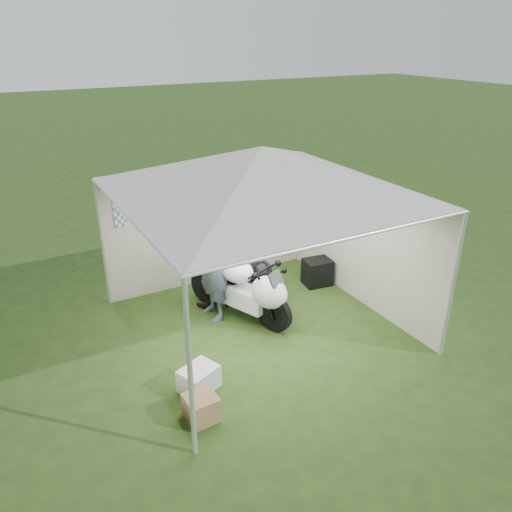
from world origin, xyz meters
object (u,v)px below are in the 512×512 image
object	(u,v)px
person_dark_jacket	(208,263)
canopy_tent	(261,175)
crate_0	(199,379)
motorcycle_black	(263,283)
motorcycle_white	(244,287)
paddock_stand	(250,280)
person_blue_jacket	(213,264)
crate_1	(201,408)
equipment_box	(317,272)

from	to	relation	value
person_dark_jacket	canopy_tent	bearing A→B (deg)	122.71
crate_0	motorcycle_black	bearing A→B (deg)	39.02
motorcycle_white	person_dark_jacket	bearing A→B (deg)	94.41
paddock_stand	person_blue_jacket	bearing A→B (deg)	-148.39
crate_0	crate_1	distance (m)	0.59
person_blue_jacket	equipment_box	bearing A→B (deg)	90.02
motorcycle_white	crate_0	xyz separation A→B (m)	(-1.40, -1.36, -0.43)
canopy_tent	motorcycle_black	distance (m)	2.17
paddock_stand	motorcycle_black	bearing A→B (deg)	-102.16
motorcycle_black	person_blue_jacket	world-z (taller)	person_blue_jacket
motorcycle_white	crate_0	size ratio (longest dim) A/B	4.12
equipment_box	crate_0	bearing A→B (deg)	-150.92
canopy_tent	crate_1	world-z (taller)	canopy_tent
motorcycle_white	equipment_box	bearing A→B (deg)	-9.06
motorcycle_black	paddock_stand	distance (m)	0.88
paddock_stand	person_dark_jacket	world-z (taller)	person_dark_jacket
motorcycle_black	person_dark_jacket	size ratio (longest dim) A/B	1.06
canopy_tent	crate_0	size ratio (longest dim) A/B	11.40
equipment_box	person_dark_jacket	bearing A→B (deg)	173.13
canopy_tent	equipment_box	xyz separation A→B (m)	(1.70, 0.79, -2.32)
person_blue_jacket	equipment_box	world-z (taller)	person_blue_jacket
canopy_tent	crate_0	bearing A→B (deg)	-146.71
paddock_stand	motorcycle_white	bearing A→B (deg)	-123.30
crate_0	crate_1	world-z (taller)	crate_1
crate_0	person_dark_jacket	bearing A→B (deg)	62.65
motorcycle_white	paddock_stand	xyz separation A→B (m)	(0.61, 0.93, -0.45)
motorcycle_black	paddock_stand	xyz separation A→B (m)	(0.17, 0.80, -0.35)
crate_0	crate_1	size ratio (longest dim) A/B	1.30
person_dark_jacket	person_blue_jacket	world-z (taller)	person_blue_jacket
equipment_box	crate_1	size ratio (longest dim) A/B	1.33
person_blue_jacket	person_dark_jacket	bearing A→B (deg)	165.22
canopy_tent	motorcycle_white	size ratio (longest dim) A/B	2.77
motorcycle_white	crate_0	world-z (taller)	motorcycle_white
motorcycle_white	motorcycle_black	distance (m)	0.47
person_blue_jacket	crate_0	distance (m)	2.09
canopy_tent	motorcycle_black	bearing A→B (deg)	56.65
canopy_tent	equipment_box	bearing A→B (deg)	25.02
crate_0	person_blue_jacket	bearing A→B (deg)	59.33
motorcycle_black	paddock_stand	bearing A→B (deg)	90.00
canopy_tent	person_blue_jacket	world-z (taller)	canopy_tent
motorcycle_white	canopy_tent	bearing A→B (deg)	-95.76
motorcycle_black	paddock_stand	size ratio (longest dim) A/B	4.57
person_dark_jacket	person_blue_jacket	distance (m)	0.43
crate_0	motorcycle_white	bearing A→B (deg)	44.11
paddock_stand	crate_1	size ratio (longest dim) A/B	1.01
person_blue_jacket	equipment_box	distance (m)	2.36
canopy_tent	crate_1	bearing A→B (deg)	-137.90
person_blue_jacket	motorcycle_white	bearing A→B (deg)	52.13
crate_1	person_blue_jacket	bearing A→B (deg)	61.88
person_dark_jacket	crate_0	bearing A→B (deg)	72.02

